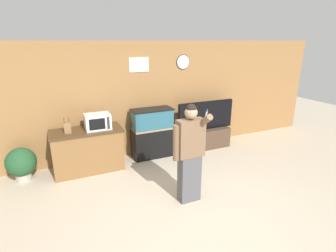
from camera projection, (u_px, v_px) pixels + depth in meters
ground_plane at (202, 215)px, 4.10m from camera, size 18.00×18.00×0.00m
wall_back_paneled at (143, 99)px, 6.05m from camera, size 10.00×0.08×2.60m
counter_island at (88, 150)px, 5.41m from camera, size 1.41×0.67×0.88m
microwave at (98, 122)px, 5.28m from camera, size 0.50×0.36×0.31m
knife_block at (67, 128)px, 5.05m from camera, size 0.13×0.10×0.32m
aquarium_on_stand at (152, 133)px, 6.02m from camera, size 0.93×0.43×1.14m
tv_on_stand at (205, 134)px, 6.56m from camera, size 1.51×0.40×1.20m
person_standing at (190, 153)px, 4.22m from camera, size 0.53×0.40×1.68m
potted_plant at (21, 163)px, 5.01m from camera, size 0.56×0.56×0.66m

